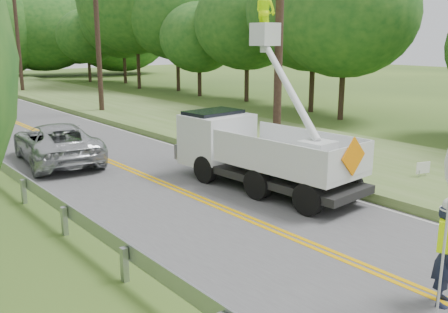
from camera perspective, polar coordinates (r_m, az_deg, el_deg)
ground at (r=10.20m, az=22.50°, el=-14.47°), size 140.00×140.00×0.00m
road at (r=20.33m, az=-14.36°, el=0.02°), size 7.20×96.00×0.03m
utility_poles at (r=24.83m, az=-7.33°, el=14.95°), size 1.60×43.30×10.00m
tall_grass_verge at (r=24.04m, az=1.12°, el=2.84°), size 7.00×96.00×0.30m
treeline_right at (r=39.33m, az=-2.06°, el=15.92°), size 11.40×52.28×12.31m
flagger at (r=9.52m, az=24.35°, el=-9.56°), size 1.09×0.74×2.97m
bucket_truck at (r=16.00m, az=2.76°, el=2.19°), size 3.75×6.45×6.29m
suv_silver at (r=19.65m, az=-18.71°, el=1.52°), size 3.20×5.66×1.49m
yard_sign at (r=16.99m, az=21.92°, el=-1.30°), size 0.51×0.19×0.76m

